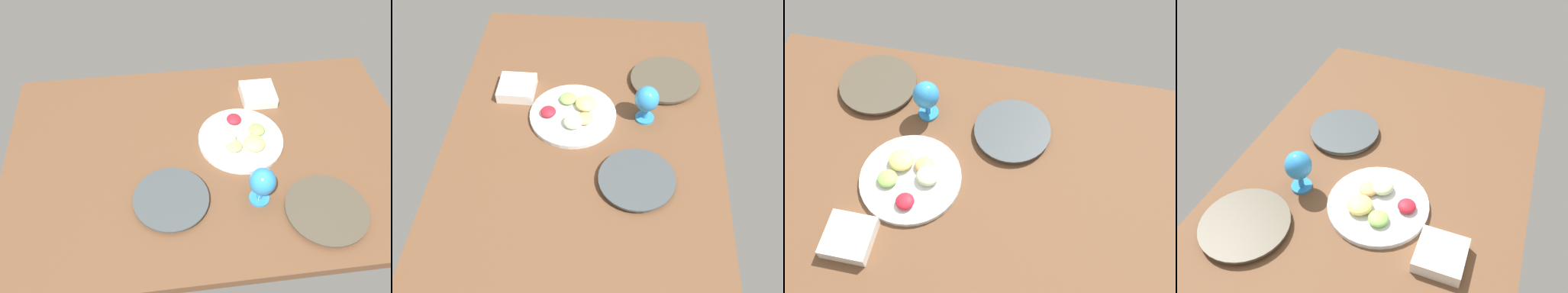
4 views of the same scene
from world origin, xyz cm
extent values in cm
cube|color=brown|center=(0.00, 0.00, -2.00)|extent=(160.00, 104.00, 4.00)
cylinder|color=beige|center=(-35.31, 31.43, 0.78)|extent=(26.50, 26.50, 1.55)
cylinder|color=#494233|center=(-35.31, 31.43, 2.02)|extent=(28.80, 28.80, 0.93)
cylinder|color=silver|center=(17.63, 20.45, 0.75)|extent=(24.81, 24.81, 1.50)
cylinder|color=#3E4549|center=(17.63, 20.45, 1.96)|extent=(26.97, 26.97, 0.90)
cylinder|color=silver|center=(-12.29, -4.84, 0.90)|extent=(33.74, 33.74, 1.80)
ellipsoid|color=beige|center=(-6.42, -4.12, 3.62)|extent=(7.47, 7.47, 3.64)
ellipsoid|color=#F2A566|center=(-8.68, 0.44, 3.15)|extent=(6.43, 6.43, 2.69)
ellipsoid|color=#F9E072|center=(-16.55, 0.26, 3.63)|extent=(8.48, 8.48, 3.67)
ellipsoid|color=#8CC659|center=(-19.18, -7.45, 3.14)|extent=(6.66, 6.66, 2.67)
ellipsoid|color=red|center=(-11.20, -14.31, 3.23)|extent=(6.02, 6.02, 2.85)
cylinder|color=#2D8BD9|center=(-13.60, 23.12, 0.50)|extent=(7.24, 7.24, 1.00)
cylinder|color=#2D8BD9|center=(-13.60, 23.12, 3.27)|extent=(2.00, 2.00, 4.53)
ellipsoid|color=#2D8BD9|center=(-13.60, 23.12, 10.61)|extent=(9.22, 9.22, 10.15)
cube|color=white|center=(-24.64, -29.04, 2.29)|extent=(14.53, 14.53, 4.58)
cube|color=#F9E072|center=(-24.64, -29.04, 3.75)|extent=(11.91, 11.91, 1.46)
camera|label=1|loc=(18.84, 100.94, 122.75)|focal=37.59mm
camera|label=2|loc=(116.76, 11.53, 133.05)|focal=43.50mm
camera|label=3|loc=(25.61, -75.53, 138.02)|focal=43.56mm
camera|label=4|loc=(-96.35, -35.15, 108.65)|focal=38.43mm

